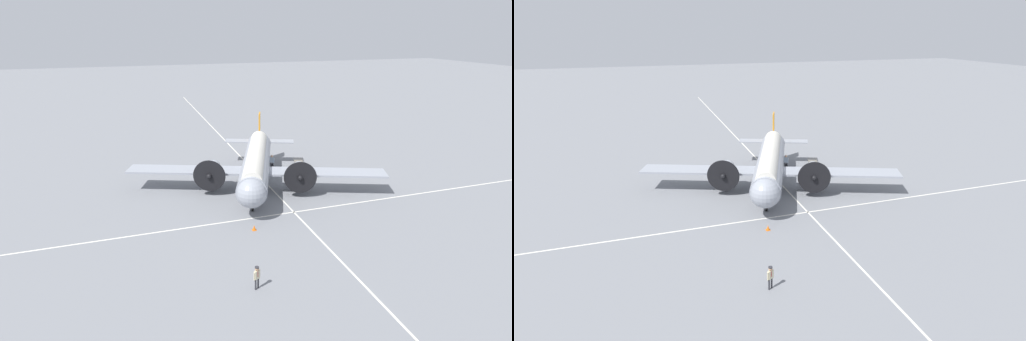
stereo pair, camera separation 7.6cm
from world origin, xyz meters
TOP-DOWN VIEW (x-y plane):
  - ground_plane at (0.00, 0.00)m, footprint 300.00×300.00m
  - apron_line_eastwest at (0.00, 1.33)m, footprint 120.00×0.16m
  - apron_line_northsouth at (6.96, 0.00)m, footprint 0.16×120.00m
  - airliner_main at (0.44, -0.17)m, footprint 18.09×25.12m
  - crew_foreground at (16.63, -5.41)m, footprint 0.36×0.51m
  - passenger_boarding at (-4.61, 3.48)m, footprint 0.38×0.52m
  - suitcase_near_door at (-3.77, 5.84)m, footprint 0.45×0.16m
  - suitcase_upright_spare at (-4.55, 3.55)m, footprint 0.51×0.13m
  - baggage_cart at (-5.09, 7.21)m, footprint 2.35×1.66m
  - traffic_cone at (9.08, -3.14)m, footprint 0.35×0.35m

SIDE VIEW (x-z plane):
  - ground_plane at x=0.00m, z-range 0.00..0.00m
  - apron_line_eastwest at x=0.00m, z-range 0.00..0.01m
  - apron_line_northsouth at x=6.96m, z-range 0.00..0.01m
  - traffic_cone at x=9.08m, z-range -0.02..0.44m
  - baggage_cart at x=-5.09m, z-range 0.00..0.56m
  - suitcase_near_door at x=-3.77m, z-range -0.02..0.59m
  - suitcase_upright_spare at x=-4.55m, z-range -0.02..0.63m
  - crew_foreground at x=16.63m, z-range 0.21..1.85m
  - passenger_boarding at x=-4.61m, z-range 0.20..1.96m
  - airliner_main at x=0.44m, z-range -0.44..5.71m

